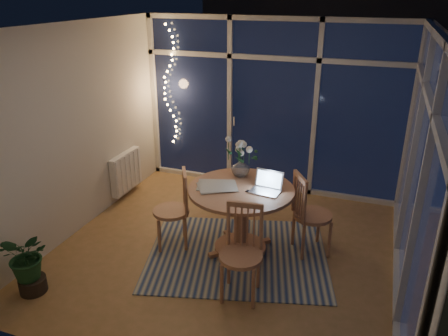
{
  "coord_description": "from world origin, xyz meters",
  "views": [
    {
      "loc": [
        1.52,
        -4.26,
        2.96
      ],
      "look_at": [
        -0.13,
        0.25,
        0.97
      ],
      "focal_mm": 35.0,
      "sensor_mm": 36.0,
      "label": 1
    }
  ],
  "objects_px": {
    "chair_right": "(313,213)",
    "flower_vase": "(241,168)",
    "laptop": "(265,182)",
    "chair_front": "(241,254)",
    "potted_plant": "(28,261)",
    "dining_table": "(241,220)",
    "chair_left": "(171,209)"
  },
  "relations": [
    {
      "from": "chair_left",
      "to": "flower_vase",
      "type": "xyz_separation_m",
      "value": [
        0.71,
        0.5,
        0.44
      ]
    },
    {
      "from": "dining_table",
      "to": "flower_vase",
      "type": "distance_m",
      "value": 0.63
    },
    {
      "from": "dining_table",
      "to": "potted_plant",
      "type": "distance_m",
      "value": 2.33
    },
    {
      "from": "chair_front",
      "to": "potted_plant",
      "type": "relative_size",
      "value": 1.32
    },
    {
      "from": "chair_right",
      "to": "potted_plant",
      "type": "relative_size",
      "value": 1.36
    },
    {
      "from": "laptop",
      "to": "flower_vase",
      "type": "relative_size",
      "value": 1.56
    },
    {
      "from": "chair_right",
      "to": "flower_vase",
      "type": "bearing_deg",
      "value": 54.78
    },
    {
      "from": "chair_right",
      "to": "chair_front",
      "type": "distance_m",
      "value": 1.2
    },
    {
      "from": "chair_right",
      "to": "laptop",
      "type": "distance_m",
      "value": 0.73
    },
    {
      "from": "chair_left",
      "to": "chair_right",
      "type": "bearing_deg",
      "value": 77.08
    },
    {
      "from": "chair_front",
      "to": "laptop",
      "type": "bearing_deg",
      "value": 81.61
    },
    {
      "from": "chair_right",
      "to": "chair_front",
      "type": "relative_size",
      "value": 1.03
    },
    {
      "from": "chair_left",
      "to": "potted_plant",
      "type": "relative_size",
      "value": 1.3
    },
    {
      "from": "flower_vase",
      "to": "dining_table",
      "type": "bearing_deg",
      "value": -70.58
    },
    {
      "from": "chair_left",
      "to": "chair_front",
      "type": "height_order",
      "value": "chair_front"
    },
    {
      "from": "chair_right",
      "to": "flower_vase",
      "type": "distance_m",
      "value": 1.01
    },
    {
      "from": "potted_plant",
      "to": "chair_right",
      "type": "bearing_deg",
      "value": 34.06
    },
    {
      "from": "chair_right",
      "to": "laptop",
      "type": "height_order",
      "value": "laptop"
    },
    {
      "from": "chair_front",
      "to": "flower_vase",
      "type": "xyz_separation_m",
      "value": [
        -0.38,
        1.13,
        0.44
      ]
    },
    {
      "from": "laptop",
      "to": "flower_vase",
      "type": "bearing_deg",
      "value": 146.34
    },
    {
      "from": "chair_front",
      "to": "potted_plant",
      "type": "xyz_separation_m",
      "value": [
        -2.06,
        -0.68,
        -0.12
      ]
    },
    {
      "from": "laptop",
      "to": "flower_vase",
      "type": "xyz_separation_m",
      "value": [
        -0.4,
        0.34,
        -0.01
      ]
    },
    {
      "from": "chair_front",
      "to": "laptop",
      "type": "relative_size",
      "value": 3.06
    },
    {
      "from": "dining_table",
      "to": "potted_plant",
      "type": "bearing_deg",
      "value": -140.58
    },
    {
      "from": "chair_left",
      "to": "laptop",
      "type": "relative_size",
      "value": 3.02
    },
    {
      "from": "chair_front",
      "to": "flower_vase",
      "type": "relative_size",
      "value": 4.79
    },
    {
      "from": "potted_plant",
      "to": "dining_table",
      "type": "bearing_deg",
      "value": 39.42
    },
    {
      "from": "dining_table",
      "to": "chair_left",
      "type": "distance_m",
      "value": 0.85
    },
    {
      "from": "chair_front",
      "to": "laptop",
      "type": "distance_m",
      "value": 0.91
    },
    {
      "from": "chair_right",
      "to": "flower_vase",
      "type": "relative_size",
      "value": 4.91
    },
    {
      "from": "chair_right",
      "to": "potted_plant",
      "type": "distance_m",
      "value": 3.14
    },
    {
      "from": "flower_vase",
      "to": "potted_plant",
      "type": "bearing_deg",
      "value": -132.86
    }
  ]
}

